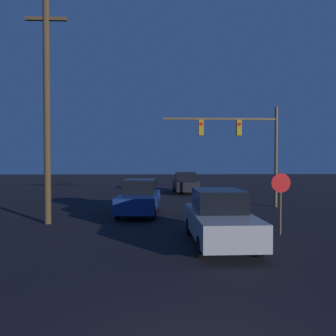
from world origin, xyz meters
The scene contains 6 objects.
car_near centered at (1.52, 6.80, 0.84)m, with size 1.90×4.53×1.75m.
car_mid centered at (-1.36, 12.70, 0.84)m, with size 2.11×4.63×1.75m.
car_far centered at (1.87, 23.16, 0.84)m, with size 1.92×4.55×1.75m.
traffic_signal_mast centered at (4.60, 15.07, 3.96)m, with size 6.67×0.30×5.79m.
stop_sign centered at (4.00, 8.02, 1.56)m, with size 0.70×0.07×2.24m.
utility_pole centered at (-5.17, 10.42, 4.99)m, with size 1.75×0.28×9.65m.
Camera 1 is at (-0.53, -3.70, 2.71)m, focal length 35.00 mm.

